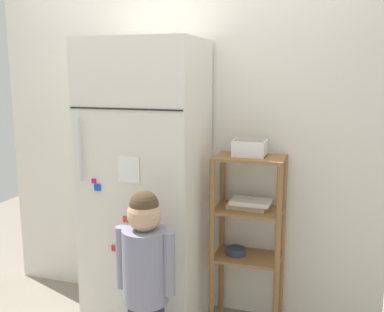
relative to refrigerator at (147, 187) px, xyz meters
name	(u,v)px	position (x,y,z in m)	size (l,w,h in m)	color
kitchen_wall_back	(181,142)	(0.12, 0.32, 0.25)	(2.71, 0.03, 2.34)	silver
refrigerator	(147,187)	(0.00, 0.00, 0.00)	(0.70, 0.61, 1.84)	silver
child_standing	(145,265)	(0.20, -0.50, -0.29)	(0.34, 0.25, 1.04)	#352E49
pantry_shelf_unit	(248,223)	(0.63, 0.14, -0.22)	(0.44, 0.30, 1.13)	olive
fruit_bin	(250,149)	(0.63, 0.15, 0.25)	(0.20, 0.16, 0.10)	white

